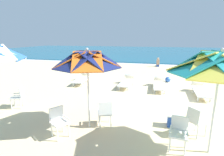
# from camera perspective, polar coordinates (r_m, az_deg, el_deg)

# --- Properties ---
(ground_plane) EXTENTS (80.00, 80.00, 0.00)m
(ground_plane) POSITION_cam_1_polar(r_m,az_deg,el_deg) (8.05, 22.42, -8.53)
(ground_plane) COLOR beige
(sea) EXTENTS (80.00, 36.00, 0.10)m
(sea) POSITION_cam_1_polar(r_m,az_deg,el_deg) (37.74, 16.97, 8.21)
(sea) COLOR #19607F
(sea) RESTS_ON ground
(surf_foam) EXTENTS (80.00, 0.70, 0.01)m
(surf_foam) POSITION_cam_1_polar(r_m,az_deg,el_deg) (19.56, 18.32, 4.05)
(surf_foam) COLOR white
(surf_foam) RESTS_ON ground
(beach_umbrella_0) EXTENTS (2.32, 2.32, 2.60)m
(beach_umbrella_0) POSITION_cam_1_polar(r_m,az_deg,el_deg) (4.62, 31.84, 3.85)
(beach_umbrella_0) COLOR silver
(beach_umbrella_0) RESTS_ON ground
(plastic_chair_0) EXTENTS (0.63, 0.63, 0.87)m
(plastic_chair_0) POSITION_cam_1_polar(r_m,az_deg,el_deg) (5.75, 25.65, -12.17)
(plastic_chair_0) COLOR white
(plastic_chair_0) RESTS_ON ground
(plastic_chair_1) EXTENTS (0.50, 0.53, 0.87)m
(plastic_chair_1) POSITION_cam_1_polar(r_m,az_deg,el_deg) (4.96, 20.94, -15.83)
(plastic_chair_1) COLOR white
(plastic_chair_1) RESTS_ON ground
(beach_umbrella_1) EXTENTS (2.10, 2.10, 2.53)m
(beach_umbrella_1) POSITION_cam_1_polar(r_m,az_deg,el_deg) (5.25, -8.01, 5.85)
(beach_umbrella_1) COLOR silver
(beach_umbrella_1) RESTS_ON ground
(plastic_chair_2) EXTENTS (0.58, 0.60, 0.87)m
(plastic_chair_2) POSITION_cam_1_polar(r_m,az_deg,el_deg) (5.72, -2.29, -10.95)
(plastic_chair_2) COLOR white
(plastic_chair_2) RESTS_ON ground
(plastic_chair_3) EXTENTS (0.62, 0.61, 0.87)m
(plastic_chair_3) POSITION_cam_1_polar(r_m,az_deg,el_deg) (5.42, -17.00, -12.95)
(plastic_chair_3) COLOR white
(plastic_chair_3) RESTS_ON ground
(plastic_chair_5) EXTENTS (0.61, 0.59, 0.87)m
(plastic_chair_5) POSITION_cam_1_polar(r_m,az_deg,el_deg) (8.14, -28.15, -5.16)
(plastic_chair_5) COLOR white
(plastic_chair_5) RESTS_ON ground
(sun_lounger_0) EXTENTS (0.66, 2.15, 0.62)m
(sun_lounger_0) POSITION_cam_1_polar(r_m,az_deg,el_deg) (9.71, 26.94, -3.60)
(sun_lounger_0) COLOR white
(sun_lounger_0) RESTS_ON ground
(sun_lounger_1) EXTENTS (0.69, 2.16, 0.62)m
(sun_lounger_1) POSITION_cam_1_polar(r_m,az_deg,el_deg) (10.13, 15.22, -1.99)
(sun_lounger_1) COLOR white
(sun_lounger_1) RESTS_ON ground
(sun_lounger_2) EXTENTS (0.70, 2.17, 0.62)m
(sun_lounger_2) POSITION_cam_1_polar(r_m,az_deg,el_deg) (10.36, 4.87, -1.23)
(sun_lounger_2) COLOR white
(sun_lounger_2) RESTS_ON ground
(sun_lounger_3) EXTENTS (0.86, 2.20, 0.62)m
(sun_lounger_3) POSITION_cam_1_polar(r_m,az_deg,el_deg) (11.29, -9.77, -0.20)
(sun_lounger_3) COLOR white
(sun_lounger_3) RESTS_ON ground
(cooler_box) EXTENTS (0.50, 0.34, 0.40)m
(cooler_box) POSITION_cam_1_polar(r_m,az_deg,el_deg) (6.18, 19.89, -12.87)
(cooler_box) COLOR blue
(cooler_box) RESTS_ON ground
(beach_ball) EXTENTS (0.34, 0.34, 0.34)m
(beach_ball) POSITION_cam_1_polar(r_m,az_deg,el_deg) (11.93, 17.73, -0.46)
(beach_ball) COLOR blue
(beach_ball) RESTS_ON ground
(beachgoer_seated) EXTENTS (0.30, 0.93, 0.92)m
(beachgoer_seated) POSITION_cam_1_polar(r_m,az_deg,el_deg) (18.18, 14.71, 4.57)
(beachgoer_seated) COLOR #2D4CA5
(beachgoer_seated) RESTS_ON ground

